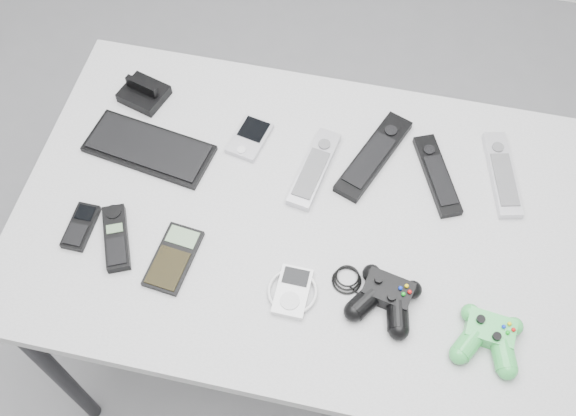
% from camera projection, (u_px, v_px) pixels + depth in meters
% --- Properties ---
extents(floor, '(3.50, 3.50, 0.00)m').
position_uv_depth(floor, '(320.00, 364.00, 2.03)').
color(floor, slate).
rests_on(floor, ground).
extents(desk, '(1.18, 0.76, 0.79)m').
position_uv_depth(desk, '(302.00, 231.00, 1.44)').
color(desk, gray).
rests_on(desk, floor).
extents(pda_keyboard, '(0.29, 0.16, 0.02)m').
position_uv_depth(pda_keyboard, '(149.00, 148.00, 1.46)').
color(pda_keyboard, black).
rests_on(pda_keyboard, desk).
extents(dock_bracket, '(0.12, 0.11, 0.05)m').
position_uv_depth(dock_bracket, '(143.00, 90.00, 1.52)').
color(dock_bracket, black).
rests_on(dock_bracket, desk).
extents(pda, '(0.09, 0.12, 0.02)m').
position_uv_depth(pda, '(250.00, 138.00, 1.47)').
color(pda, '#A7A7AE').
rests_on(pda, desk).
extents(remote_silver_a, '(0.08, 0.21, 0.02)m').
position_uv_depth(remote_silver_a, '(314.00, 168.00, 1.43)').
color(remote_silver_a, '#A7A7AE').
rests_on(remote_silver_a, desk).
extents(remote_black_a, '(0.12, 0.20, 0.02)m').
position_uv_depth(remote_black_a, '(437.00, 175.00, 1.42)').
color(remote_black_a, black).
rests_on(remote_black_a, desk).
extents(remote_black_b, '(0.14, 0.24, 0.02)m').
position_uv_depth(remote_black_b, '(374.00, 155.00, 1.45)').
color(remote_black_b, black).
rests_on(remote_black_b, desk).
extents(remote_silver_b, '(0.10, 0.22, 0.02)m').
position_uv_depth(remote_silver_b, '(502.00, 174.00, 1.42)').
color(remote_silver_b, '#B3B2B9').
rests_on(remote_silver_b, desk).
extents(mobile_phone, '(0.05, 0.10, 0.02)m').
position_uv_depth(mobile_phone, '(81.00, 226.00, 1.36)').
color(mobile_phone, black).
rests_on(mobile_phone, desk).
extents(cordless_handset, '(0.10, 0.15, 0.02)m').
position_uv_depth(cordless_handset, '(116.00, 238.00, 1.34)').
color(cordless_handset, black).
rests_on(cordless_handset, desk).
extents(calculator, '(0.09, 0.15, 0.01)m').
position_uv_depth(calculator, '(173.00, 258.00, 1.33)').
color(calculator, black).
rests_on(calculator, desk).
extents(mp3_player, '(0.10, 0.10, 0.02)m').
position_uv_depth(mp3_player, '(292.00, 291.00, 1.29)').
color(mp3_player, silver).
rests_on(mp3_player, desk).
extents(controller_black, '(0.24, 0.18, 0.04)m').
position_uv_depth(controller_black, '(386.00, 297.00, 1.27)').
color(controller_black, black).
rests_on(controller_black, desk).
extents(controller_green, '(0.14, 0.15, 0.04)m').
position_uv_depth(controller_green, '(489.00, 336.00, 1.23)').
color(controller_green, green).
rests_on(controller_green, desk).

